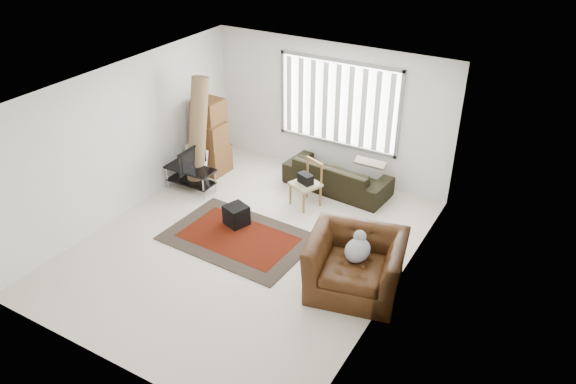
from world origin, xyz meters
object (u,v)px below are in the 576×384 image
at_px(armchair, 356,261).
at_px(moving_boxes, 211,139).
at_px(tv_stand, 191,174).
at_px(side_chair, 306,182).
at_px(sofa, 338,171).

bearing_deg(armchair, moving_boxes, 141.37).
distance_m(tv_stand, armchair, 4.13).
xyz_separation_m(moving_boxes, armchair, (4.10, -2.00, -0.20)).
height_order(tv_stand, side_chair, side_chair).
bearing_deg(moving_boxes, tv_stand, -81.29).
bearing_deg(sofa, side_chair, 78.57).
height_order(moving_boxes, side_chair, moving_boxes).
height_order(moving_boxes, armchair, moving_boxes).
xyz_separation_m(moving_boxes, sofa, (2.56, 0.59, -0.32)).
distance_m(moving_boxes, side_chair, 2.34).
bearing_deg(moving_boxes, sofa, 12.99).
bearing_deg(tv_stand, armchair, -16.10).
bearing_deg(sofa, moving_boxes, 18.22).
bearing_deg(tv_stand, sofa, 30.72).
relative_size(tv_stand, moving_boxes, 0.63).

